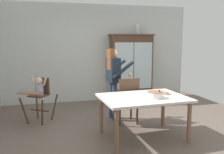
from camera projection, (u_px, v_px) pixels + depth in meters
name	position (u px, v px, depth m)	size (l,w,h in m)	color
ground_plane	(126.00, 132.00, 4.59)	(6.24, 6.24, 0.00)	#66564C
wall_back	(98.00, 53.00, 6.90)	(5.32, 0.06, 2.70)	silver
china_cabinet	(131.00, 67.00, 6.95)	(1.22, 0.48, 1.88)	#4C3323
ceramic_vase	(138.00, 30.00, 6.84)	(0.13, 0.13, 0.27)	#B2B7B2
high_chair_with_toddler	(39.00, 92.00, 5.08)	(0.80, 0.84, 0.95)	#4C3323
adult_person	(114.00, 75.00, 5.22)	(0.55, 0.53, 1.53)	#33425B
dining_table	(143.00, 102.00, 4.25)	(1.51, 1.12, 0.74)	silver
birthday_cake	(155.00, 95.00, 4.14)	(0.28, 0.28, 0.19)	white
serving_bowl	(164.00, 93.00, 4.42)	(0.18, 0.18, 0.06)	#C6AD93
dining_chair_far_side	(127.00, 98.00, 4.96)	(0.44, 0.44, 0.96)	#4C3323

